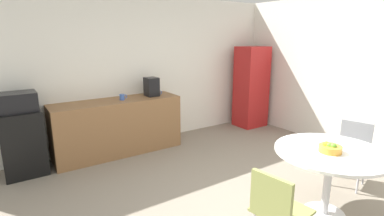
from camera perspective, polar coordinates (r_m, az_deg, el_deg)
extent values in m
cube|color=white|center=(5.33, -12.01, 6.87)|extent=(6.00, 0.10, 2.60)
cube|color=brown|center=(5.05, -14.11, -3.51)|extent=(2.06, 0.60, 0.90)
cube|color=black|center=(4.80, -29.86, -5.83)|extent=(0.54, 0.54, 0.91)
cube|color=black|center=(4.65, -30.72, 1.02)|extent=(0.48, 0.38, 0.26)
cube|color=#B21E1E|center=(6.44, 11.37, 4.02)|extent=(0.60, 0.50, 1.70)
cylinder|color=silver|center=(3.74, 24.10, -18.13)|extent=(0.44, 0.44, 0.03)
cylinder|color=silver|center=(3.56, 24.71, -12.92)|extent=(0.08, 0.08, 0.73)
cylinder|color=white|center=(3.43, 25.30, -7.68)|extent=(1.14, 1.14, 0.03)
cube|color=#8C934C|center=(2.83, 16.98, -18.43)|extent=(0.47, 0.47, 0.03)
cube|color=#8C934C|center=(2.59, 14.99, -16.36)|extent=(0.09, 0.38, 0.38)
cylinder|color=silver|center=(4.26, 29.50, -11.71)|extent=(0.02, 0.02, 0.42)
cylinder|color=silver|center=(4.32, 25.37, -10.87)|extent=(0.02, 0.02, 0.42)
cylinder|color=silver|center=(4.55, 30.37, -10.24)|extent=(0.02, 0.02, 0.42)
cylinder|color=silver|center=(4.60, 26.50, -9.48)|extent=(0.02, 0.02, 0.42)
cube|color=gray|center=(4.35, 28.27, -7.84)|extent=(0.51, 0.51, 0.03)
cube|color=gray|center=(4.46, 29.15, -4.66)|extent=(0.14, 0.38, 0.38)
cylinder|color=gold|center=(3.36, 25.17, -7.17)|extent=(0.23, 0.23, 0.07)
sphere|color=orange|center=(3.35, 24.56, -6.45)|extent=(0.07, 0.07, 0.07)
sphere|color=#66B233|center=(3.34, 25.03, -6.57)|extent=(0.07, 0.07, 0.07)
sphere|color=#66B233|center=(3.35, 25.46, -6.58)|extent=(0.07, 0.07, 0.07)
sphere|color=#66B233|center=(3.33, 25.64, -6.68)|extent=(0.07, 0.07, 0.07)
cylinder|color=#3F66BF|center=(4.92, -13.39, 2.06)|extent=(0.08, 0.08, 0.09)
torus|color=#3F66BF|center=(4.94, -12.76, 2.20)|extent=(0.06, 0.01, 0.06)
cylinder|color=#3F66BF|center=(5.15, -6.72, 2.87)|extent=(0.08, 0.08, 0.09)
torus|color=#3F66BF|center=(5.18, -6.15, 3.00)|extent=(0.06, 0.01, 0.06)
cube|color=black|center=(5.15, -7.84, 4.10)|extent=(0.20, 0.24, 0.32)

